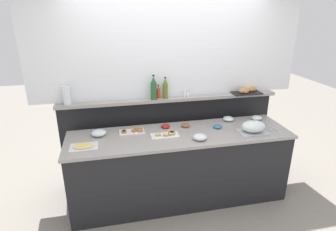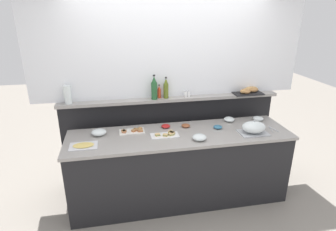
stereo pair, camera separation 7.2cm
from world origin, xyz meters
name	(u,v)px [view 2 (the right image)]	position (x,y,z in m)	size (l,w,h in m)	color
ground_plane	(170,172)	(0.00, 0.60, 0.00)	(12.00, 12.00, 0.00)	gray
buffet_counter	(179,167)	(0.00, 0.00, 0.45)	(2.67, 0.73, 0.91)	black
back_ledge_unit	(171,135)	(0.00, 0.54, 0.64)	(2.90, 0.22, 1.21)	black
upper_wall_panel	(171,42)	(0.00, 0.57, 1.91)	(3.50, 0.08, 1.39)	white
sandwich_platter_side	(132,131)	(-0.55, 0.16, 0.92)	(0.30, 0.17, 0.04)	white
sandwich_platter_front	(166,135)	(-0.17, -0.02, 0.92)	(0.33, 0.17, 0.04)	white
cold_cuts_platter	(83,146)	(-1.10, -0.12, 0.91)	(0.30, 0.20, 0.02)	silver
serving_cloche	(254,128)	(0.86, -0.15, 0.98)	(0.34, 0.24, 0.17)	#B7BABF
glass_bowl_large	(258,119)	(1.12, 0.22, 0.93)	(0.14, 0.14, 0.05)	silver
glass_bowl_medium	(99,132)	(-0.95, 0.15, 0.94)	(0.17, 0.17, 0.07)	silver
glass_bowl_small	(229,119)	(0.73, 0.26, 0.93)	(0.14, 0.14, 0.06)	silver
glass_bowl_extra	(199,137)	(0.18, -0.20, 0.93)	(0.16, 0.16, 0.06)	silver
condiment_bowl_dark	(166,126)	(-0.13, 0.22, 0.92)	(0.11, 0.11, 0.04)	red
condiment_bowl_teal	(218,127)	(0.50, 0.07, 0.92)	(0.11, 0.11, 0.04)	teal
condiment_bowl_cream	(186,126)	(0.12, 0.18, 0.92)	(0.11, 0.11, 0.04)	brown
serving_tongs	(272,129)	(1.15, -0.09, 0.91)	(0.08, 0.19, 0.01)	#B7BABF
hot_sauce_bottle	(159,92)	(-0.17, 0.49, 1.29)	(0.04, 0.04, 0.18)	red
wine_bottle_green	(154,88)	(-0.24, 0.45, 1.36)	(0.08, 0.08, 0.32)	#23562D
olive_oil_bottle	(166,89)	(-0.08, 0.47, 1.34)	(0.06, 0.06, 0.28)	#56661E
salt_shaker	(186,94)	(0.18, 0.47, 1.26)	(0.03, 0.03, 0.09)	white
pepper_shaker	(189,93)	(0.23, 0.47, 1.26)	(0.03, 0.03, 0.09)	white
bread_basket	(249,90)	(1.08, 0.48, 1.25)	(0.40, 0.29, 0.08)	black
water_carafe	(68,95)	(-1.29, 0.47, 1.33)	(0.09, 0.09, 0.23)	silver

